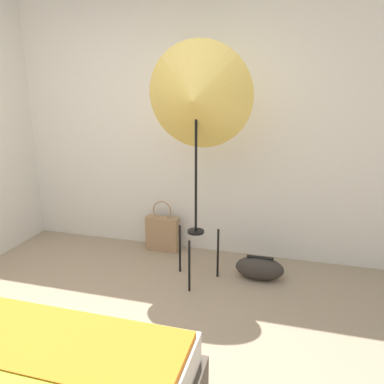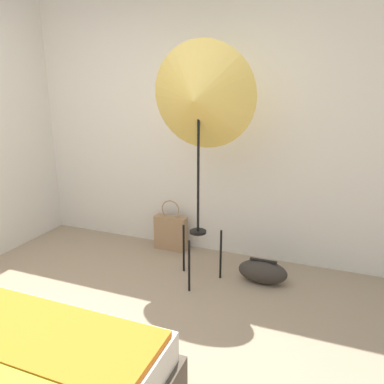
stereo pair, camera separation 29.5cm
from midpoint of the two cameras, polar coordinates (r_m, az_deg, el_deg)
The scene contains 5 objects.
ground_plane at distance 2.63m, azimuth -22.74°, elevation -25.29°, with size 14.00×14.00×0.00m, color gray.
wall_back at distance 3.82m, azimuth -5.60°, elevation 10.17°, with size 8.00×0.05×2.60m.
photo_umbrella at distance 3.02m, azimuth -2.24°, elevation 13.91°, with size 0.88×0.40×2.03m.
tote_bag at distance 3.96m, azimuth -6.65°, elevation -6.29°, with size 0.34×0.12×0.54m.
duffel_bag at distance 3.44m, azimuth 7.81°, elevation -11.49°, with size 0.43×0.21×0.22m.
Camera 1 is at (1.23, -1.53, 1.68)m, focal length 35.00 mm.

